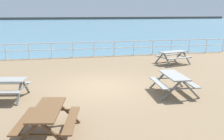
# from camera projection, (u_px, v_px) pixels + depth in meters

# --- Properties ---
(ground_plane) EXTENTS (30.00, 24.00, 0.20)m
(ground_plane) POSITION_uv_depth(u_px,v_px,m) (101.00, 89.00, 11.22)
(ground_plane) COLOR #846B4C
(sea_band) EXTENTS (142.00, 90.00, 0.01)m
(sea_band) POSITION_uv_depth(u_px,v_px,m) (65.00, 25.00, 61.44)
(sea_band) COLOR teal
(sea_band) RESTS_ON ground
(distant_shoreline) EXTENTS (142.00, 6.00, 1.80)m
(distant_shoreline) POSITION_uv_depth(u_px,v_px,m) (62.00, 19.00, 102.40)
(distant_shoreline) COLOR #4C4C47
(distant_shoreline) RESTS_ON ground
(seaward_railing) EXTENTS (23.07, 0.07, 1.08)m
(seaward_railing) POSITION_uv_depth(u_px,v_px,m) (83.00, 47.00, 18.41)
(seaward_railing) COLOR white
(seaward_railing) RESTS_ON ground
(picnic_table_near_left) EXTENTS (1.82, 2.05, 0.80)m
(picnic_table_near_left) POSITION_uv_depth(u_px,v_px,m) (48.00, 115.00, 6.69)
(picnic_table_near_left) COLOR brown
(picnic_table_near_left) RESTS_ON ground
(picnic_table_near_right) EXTENTS (2.12, 1.91, 0.80)m
(picnic_table_near_right) POSITION_uv_depth(u_px,v_px,m) (173.00, 54.00, 16.05)
(picnic_table_near_right) COLOR gray
(picnic_table_near_right) RESTS_ON ground
(picnic_table_seaward) EXTENTS (1.65, 1.90, 0.80)m
(picnic_table_seaward) POSITION_uv_depth(u_px,v_px,m) (174.00, 79.00, 10.23)
(picnic_table_seaward) COLOR gray
(picnic_table_seaward) RESTS_ON ground
(picnic_table_corner) EXTENTS (2.05, 1.82, 0.80)m
(picnic_table_corner) POSITION_uv_depth(u_px,v_px,m) (1.00, 84.00, 9.55)
(picnic_table_corner) COLOR gray
(picnic_table_corner) RESTS_ON ground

